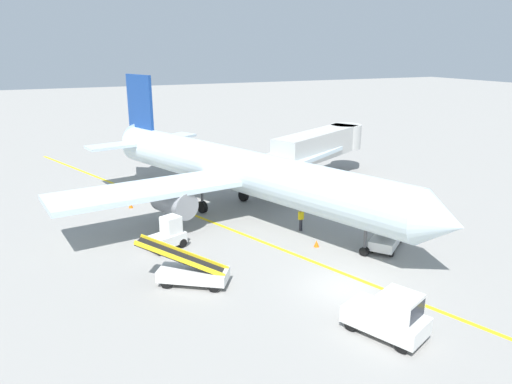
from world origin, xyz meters
TOP-DOWN VIEW (x-y plane):
  - ground_plane at (0.00, 0.00)m, footprint 300.00×300.00m
  - taxi_line_yellow at (-0.21, 5.00)m, footprint 27.24×75.42m
  - airliner at (-0.40, 14.46)m, footprint 27.53×34.21m
  - jet_bridge at (11.37, 20.13)m, footprint 12.53×8.26m
  - pushback_tug at (-0.68, -4.51)m, footprint 3.16×4.06m
  - baggage_tug_near_wing at (-7.18, 9.33)m, footprint 2.71×2.09m
  - belt_loader_forward_hold at (-7.33, 3.91)m, footprint 4.85×3.82m
  - belt_loader_aft_hold at (5.74, 3.56)m, footprint 4.74×4.02m
  - ground_crew_marshaller at (2.17, 8.51)m, footprint 0.36×0.24m
  - safety_cone_nose_left at (-7.87, 18.69)m, footprint 0.36×0.36m
  - safety_cone_nose_right at (1.67, 5.55)m, footprint 0.36×0.36m

SIDE VIEW (x-z plane):
  - ground_plane at x=0.00m, z-range 0.00..0.00m
  - taxi_line_yellow at x=-0.21m, z-range 0.00..0.01m
  - safety_cone_nose_left at x=-7.87m, z-range 0.00..0.44m
  - safety_cone_nose_right at x=1.67m, z-range 0.00..0.44m
  - belt_loader_forward_hold at x=-7.33m, z-range -0.52..2.07m
  - belt_loader_aft_hold at x=5.74m, z-range -0.52..2.07m
  - ground_crew_marshaller at x=2.17m, z-range 0.06..1.76m
  - baggage_tug_near_wing at x=-7.18m, z-range -0.12..1.98m
  - pushback_tug at x=-0.68m, z-range -0.11..2.09m
  - airliner at x=-0.40m, z-range -1.63..8.47m
  - jet_bridge at x=11.37m, z-range 1.12..5.97m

